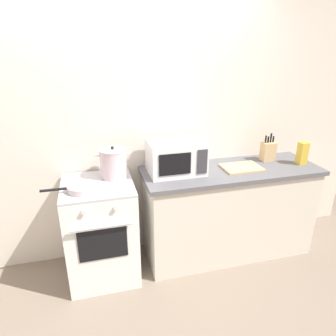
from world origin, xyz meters
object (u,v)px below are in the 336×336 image
(pasta_box, at_px, (302,153))
(cutting_board, at_px, (242,168))
(knife_block, at_px, (268,151))
(stove, at_px, (101,230))
(stock_pot, at_px, (113,163))
(microwave, at_px, (176,157))
(frying_pan, at_px, (81,188))

(pasta_box, bearing_deg, cutting_board, 177.27)
(cutting_board, relative_size, knife_block, 1.28)
(stove, relative_size, knife_block, 3.26)
(stock_pot, height_order, pasta_box, stock_pot)
(microwave, height_order, cutting_board, microwave)
(microwave, bearing_deg, frying_pan, -167.77)
(stove, relative_size, microwave, 1.84)
(pasta_box, bearing_deg, microwave, 175.08)
(knife_block, relative_size, pasta_box, 1.28)
(cutting_board, xyz_separation_m, pasta_box, (0.63, -0.03, 0.10))
(pasta_box, bearing_deg, frying_pan, -177.97)
(stove, height_order, frying_pan, frying_pan)
(frying_pan, distance_m, cutting_board, 1.47)
(stove, height_order, knife_block, knife_block)
(stove, distance_m, cutting_board, 1.42)
(microwave, bearing_deg, stove, -173.68)
(frying_pan, height_order, cutting_board, frying_pan)
(stove, xyz_separation_m, knife_block, (1.70, 0.14, 0.56))
(microwave, relative_size, knife_block, 1.77)
(cutting_board, bearing_deg, frying_pan, -175.94)
(frying_pan, bearing_deg, knife_block, 7.62)
(stove, height_order, pasta_box, pasta_box)
(frying_pan, xyz_separation_m, pasta_box, (2.10, 0.07, 0.08))
(frying_pan, bearing_deg, cutting_board, 4.06)
(stove, xyz_separation_m, frying_pan, (-0.13, -0.10, 0.48))
(stock_pot, distance_m, cutting_board, 1.20)
(knife_block, bearing_deg, microwave, -176.40)
(microwave, distance_m, knife_block, 0.99)
(frying_pan, xyz_separation_m, knife_block, (1.83, 0.24, 0.07))
(pasta_box, bearing_deg, knife_block, 147.85)
(stock_pot, xyz_separation_m, pasta_box, (1.81, -0.14, -0.02))
(cutting_board, distance_m, knife_block, 0.39)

